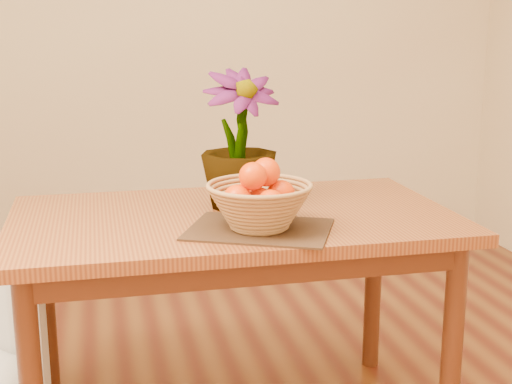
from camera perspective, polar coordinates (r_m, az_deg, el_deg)
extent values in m
cube|color=#FFEBC2|center=(4.13, -7.23, 13.34)|extent=(4.00, 0.02, 2.70)
cube|color=brown|center=(2.28, -1.82, -2.23)|extent=(1.40, 0.80, 0.04)
cube|color=#482110|center=(2.29, -1.81, -3.67)|extent=(1.28, 0.68, 0.08)
cylinder|color=#482110|center=(2.33, 15.39, -12.25)|extent=(0.06, 0.06, 0.71)
cylinder|color=#482110|center=(2.67, -16.46, -8.90)|extent=(0.06, 0.06, 0.71)
cylinder|color=#482110|center=(2.86, 9.36, -7.04)|extent=(0.06, 0.06, 0.71)
cube|color=#3A2315|center=(2.09, 0.27, -3.01)|extent=(0.50, 0.45, 0.01)
cylinder|color=#A57B44|center=(2.09, 0.27, -2.82)|extent=(0.16, 0.16, 0.01)
sphere|color=#F14103|center=(2.07, 0.28, -0.58)|extent=(0.07, 0.07, 0.07)
sphere|color=#F14103|center=(2.09, 1.99, -0.18)|extent=(0.08, 0.08, 0.08)
sphere|color=#F14103|center=(2.13, -0.57, -0.07)|extent=(0.08, 0.08, 0.08)
sphere|color=#F14103|center=(2.03, -1.49, -0.58)|extent=(0.08, 0.08, 0.08)
sphere|color=#F14103|center=(2.00, 1.17, -0.91)|extent=(0.08, 0.08, 0.08)
sphere|color=#F14103|center=(2.07, 0.80, 1.60)|extent=(0.08, 0.08, 0.08)
sphere|color=#F14103|center=(2.03, -0.25, 1.27)|extent=(0.08, 0.08, 0.08)
imported|color=#184915|center=(2.31, -1.36, 4.21)|extent=(0.29, 0.29, 0.45)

